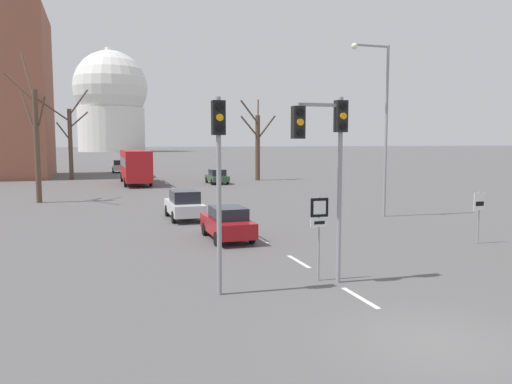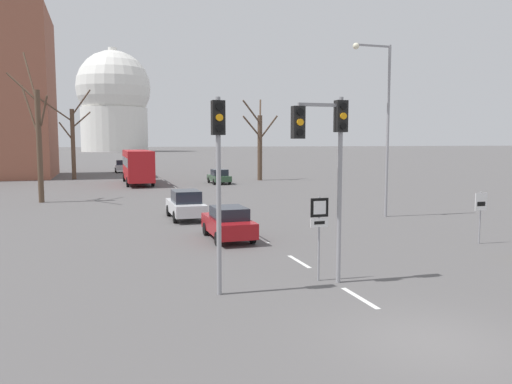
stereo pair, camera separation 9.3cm
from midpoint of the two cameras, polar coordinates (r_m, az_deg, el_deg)
name	(u,v)px [view 1 (the left image)]	position (r m, az deg, el deg)	size (l,w,h in m)	color
ground_plane	(434,341)	(12.19, 19.47, -15.81)	(800.00, 800.00, 0.00)	#565454
lane_stripe_0	(360,298)	(14.76, 11.60, -11.73)	(0.16, 2.00, 0.01)	silver
lane_stripe_1	(299,261)	(18.66, 4.75, -7.91)	(0.16, 2.00, 0.01)	silver
lane_stripe_2	(260,239)	(22.78, 0.38, -5.37)	(0.16, 2.00, 0.01)	silver
lane_stripe_3	(234,223)	(27.02, -2.60, -3.60)	(0.16, 2.00, 0.01)	silver
lane_stripe_4	(215,212)	(31.34, -4.77, -2.31)	(0.16, 2.00, 0.01)	silver
lane_stripe_5	(201,204)	(35.70, -6.40, -1.33)	(0.16, 2.00, 0.01)	silver
lane_stripe_6	(189,197)	(40.09, -7.68, -0.57)	(0.16, 2.00, 0.01)	silver
lane_stripe_7	(180,192)	(44.50, -8.70, 0.05)	(0.16, 2.00, 0.01)	silver
lane_stripe_8	(173,187)	(48.93, -9.54, 0.55)	(0.16, 2.00, 0.01)	silver
lane_stripe_9	(167,183)	(53.37, -10.24, 0.97)	(0.16, 2.00, 0.01)	silver
lane_stripe_10	(161,180)	(57.82, -10.83, 1.33)	(0.16, 2.00, 0.01)	silver
lane_stripe_11	(157,178)	(62.28, -11.34, 1.63)	(0.16, 2.00, 0.01)	silver
traffic_signal_centre_tall	(327,144)	(15.32, 7.91, 5.51)	(1.76, 0.34, 5.76)	gray
traffic_signal_near_left	(219,159)	(14.12, -4.47, 3.75)	(0.36, 0.34, 5.66)	gray
route_sign_post	(319,223)	(15.87, 7.06, -3.56)	(0.60, 0.08, 2.70)	gray
speed_limit_sign	(479,209)	(23.57, 24.05, -1.74)	(0.60, 0.08, 2.27)	gray
street_lamp_right	(381,114)	(29.97, 13.98, 8.60)	(2.43, 0.36, 9.90)	gray
sedan_near_left	(217,176)	(52.33, -4.53, 1.79)	(1.82, 4.12, 1.52)	#2D4C33
sedan_near_right	(184,205)	(28.72, -8.29, -1.43)	(1.79, 4.30, 1.66)	silver
sedan_mid_centre	(119,166)	(73.77, -15.39, 2.86)	(1.91, 3.88, 1.77)	#B7B7BC
sedan_far_left	(227,223)	(22.56, -3.41, -3.53)	(1.73, 4.06, 1.50)	maroon
city_bus	(135,164)	(53.17, -13.68, 3.09)	(2.66, 10.80, 3.48)	red
bare_tree_left_near	(36,137)	(39.25, -23.95, 5.81)	(3.06, 4.96, 10.98)	brown
bare_tree_right_near	(257,143)	(56.79, 0.11, 5.63)	(3.85, 3.31, 9.25)	brown
bare_tree_left_far	(70,139)	(61.80, -20.53, 5.66)	(5.68, 1.73, 10.32)	brown
capitol_dome	(111,101)	(228.15, -16.26, 9.91)	(31.47, 31.47, 44.45)	silver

